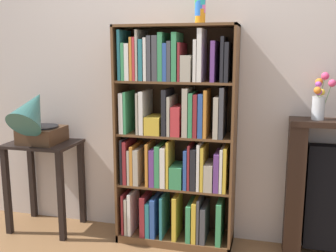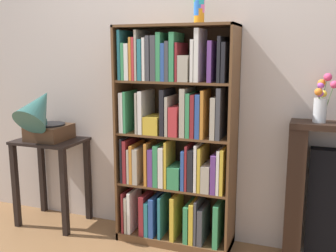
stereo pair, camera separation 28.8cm
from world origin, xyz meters
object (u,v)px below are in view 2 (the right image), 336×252
object	(u,v)px
cup_stack	(199,4)
gramophone	(42,116)
bookshelf	(175,142)
flower_vase	(322,101)
side_table_left	(51,163)

from	to	relation	value
cup_stack	gramophone	bearing A→B (deg)	-175.13
cup_stack	gramophone	size ratio (longest dim) A/B	0.53
cup_stack	gramophone	distance (m)	1.51
bookshelf	cup_stack	world-z (taller)	cup_stack
bookshelf	flower_vase	bearing A→B (deg)	3.29
side_table_left	gramophone	world-z (taller)	gramophone
bookshelf	gramophone	size ratio (longest dim) A/B	3.31
bookshelf	cup_stack	distance (m)	0.98
gramophone	side_table_left	bearing A→B (deg)	90.00
bookshelf	flower_vase	size ratio (longest dim) A/B	5.11
bookshelf	flower_vase	xyz separation A→B (m)	(0.99, 0.06, 0.34)
gramophone	cup_stack	bearing A→B (deg)	4.87
cup_stack	flower_vase	world-z (taller)	cup_stack
cup_stack	side_table_left	bearing A→B (deg)	-178.70
cup_stack	gramophone	world-z (taller)	cup_stack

